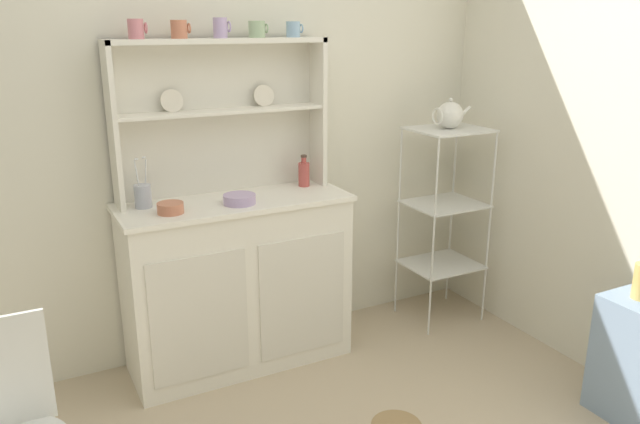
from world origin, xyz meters
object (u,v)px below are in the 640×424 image
Objects in this scene: bakers_rack at (445,200)px; utensil_jar at (143,196)px; hutch_cabinet at (238,281)px; porcelain_teapot at (450,115)px; cup_rose_0 at (136,29)px; hutch_shelf_unit at (219,106)px; bowl_mixing_large at (170,208)px; wire_chair at (6,423)px; jam_bottle at (304,173)px.

utensil_jar is (-1.70, 0.14, 0.21)m from bakers_rack.
porcelain_teapot is (1.27, -0.06, 0.78)m from hutch_cabinet.
utensil_jar is (-0.43, 0.08, 0.49)m from hutch_cabinet.
bakers_rack is at bearing -6.44° from cup_rose_0.
hutch_shelf_unit reaches higher than porcelain_teapot.
hutch_shelf_unit is 12.34× the size of cup_rose_0.
hutch_shelf_unit is 0.93× the size of bakers_rack.
porcelain_teapot is at bearing -2.90° from hutch_cabinet.
hutch_cabinet is 9.48× the size of bowl_mixing_large.
hutch_cabinet is at bearing 177.10° from porcelain_teapot.
cup_rose_0 is 0.36× the size of porcelain_teapot.
bowl_mixing_large is 0.51× the size of porcelain_teapot.
porcelain_teapot is at bearing -4.79° from utensil_jar.
cup_rose_0 is (-0.38, 0.12, 1.25)m from hutch_cabinet.
bowl_mixing_large is 1.64m from porcelain_teapot.
wire_chair is 3.53× the size of porcelain_teapot.
hutch_cabinet is 1.36× the size of wire_chair.
cup_rose_0 is at bearing 173.56° from bakers_rack.
porcelain_teapot is at bearing 180.00° from bakers_rack.
jam_bottle reaches higher than wire_chair.
porcelain_teapot is (1.69, -0.14, 0.29)m from utensil_jar.
porcelain_teapot is at bearing -10.28° from hutch_shelf_unit.
hutch_shelf_unit is 0.53m from cup_rose_0.
hutch_cabinet is 13.20× the size of cup_rose_0.
bowl_mixing_large is (-0.34, -0.07, 0.46)m from hutch_cabinet.
bakers_rack is 0.50m from porcelain_teapot.
hutch_shelf_unit is 1.42m from bakers_rack.
bakers_rack is 1.37× the size of wire_chair.
jam_bottle is at bearing 169.86° from bakers_rack.
utensil_jar is at bearing -179.43° from jam_bottle.
bowl_mixing_large is at bearing -59.26° from utensil_jar.
bowl_mixing_large is (-1.61, -0.01, 0.18)m from bakers_rack.
wire_chair is 2.60m from porcelain_teapot.
hutch_cabinet is 4.79× the size of porcelain_teapot.
hutch_shelf_unit reaches higher than bowl_mixing_large.
wire_chair is 1.70m from cup_rose_0.
cup_rose_0 is 1.10m from jam_bottle.
bakers_rack reaches higher than hutch_cabinet.
bakers_rack is 4.84× the size of porcelain_teapot.
cup_rose_0 is at bearing 46.12° from utensil_jar.
porcelain_teapot reaches higher than bowl_mixing_large.
porcelain_teapot reaches higher than bakers_rack.
wire_chair is 1.85m from jam_bottle.
jam_bottle is 0.70× the size of utensil_jar.
bowl_mixing_large is 0.18m from utensil_jar.
hutch_shelf_unit is 1.29m from porcelain_teapot.
utensil_jar is at bearing -133.88° from cup_rose_0.
hutch_shelf_unit is at bearing 35.33° from bowl_mixing_large.
bakers_rack is 1.62m from bowl_mixing_large.
cup_rose_0 is at bearing 173.56° from porcelain_teapot.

